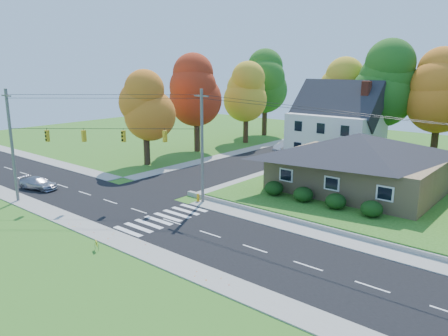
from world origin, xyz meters
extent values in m
plane|color=#3D7923|center=(0.00, 0.00, 0.00)|extent=(120.00, 120.00, 0.00)
cube|color=black|center=(0.00, 0.00, 0.01)|extent=(90.00, 8.00, 0.02)
cube|color=black|center=(-8.00, 26.00, 0.01)|extent=(8.00, 44.00, 0.02)
cube|color=#9C9A90|center=(0.00, 5.00, 0.04)|extent=(90.00, 2.00, 0.08)
cube|color=#9C9A90|center=(0.00, -5.00, 0.04)|extent=(90.00, 2.00, 0.08)
cube|color=#3D7923|center=(13.00, 21.00, 0.25)|extent=(30.00, 30.00, 0.50)
cube|color=tan|center=(8.00, 16.00, 2.10)|extent=(14.00, 10.00, 3.20)
pyramid|color=#26262B|center=(8.00, 16.00, 4.80)|extent=(14.60, 10.60, 2.20)
cube|color=silver|center=(0.00, 28.00, 3.30)|extent=(10.00, 8.00, 5.60)
pyramid|color=#26262B|center=(0.00, 28.00, 7.30)|extent=(10.40, 8.40, 2.40)
cube|color=brown|center=(3.50, 28.00, 5.30)|extent=(0.90, 0.90, 9.60)
ellipsoid|color=#163A10|center=(3.00, 9.80, 1.14)|extent=(1.70, 1.70, 1.27)
ellipsoid|color=#163A10|center=(6.00, 9.80, 1.14)|extent=(1.70, 1.70, 1.27)
ellipsoid|color=#163A10|center=(9.00, 9.80, 1.14)|extent=(1.70, 1.70, 1.27)
ellipsoid|color=#163A10|center=(12.00, 9.80, 1.14)|extent=(1.70, 1.70, 1.27)
cylinder|color=#666059|center=(-14.50, -5.20, 5.00)|extent=(0.26, 0.26, 10.00)
cube|color=#666059|center=(-14.50, -5.20, 9.40)|extent=(1.60, 0.12, 0.12)
cylinder|color=#666059|center=(-1.50, 5.20, 5.00)|extent=(0.26, 0.26, 10.00)
cube|color=#666059|center=(-1.50, 5.20, 9.40)|extent=(1.60, 0.12, 0.12)
cube|color=gold|center=(-12.00, -3.20, 5.95)|extent=(0.34, 0.26, 1.00)
cube|color=gold|center=(-9.50, -1.20, 5.95)|extent=(0.26, 0.34, 1.00)
cube|color=gold|center=(-6.80, 0.95, 5.95)|extent=(0.34, 0.26, 1.00)
cube|color=gold|center=(-4.00, 3.20, 5.95)|extent=(0.26, 0.34, 1.00)
cylinder|color=black|center=(-8.00, 0.00, 6.60)|extent=(13.02, 10.43, 0.04)
cylinder|color=#3F2A19|center=(-2.00, 34.00, 3.20)|extent=(0.80, 0.80, 5.40)
sphere|color=gold|center=(-2.00, 34.00, 7.10)|extent=(6.72, 6.72, 6.72)
sphere|color=gold|center=(-2.00, 34.00, 8.78)|extent=(5.91, 5.91, 5.91)
sphere|color=gold|center=(-2.00, 34.00, 10.46)|extent=(5.11, 5.11, 5.11)
cylinder|color=#3F2A19|center=(4.00, 33.00, 3.65)|extent=(0.86, 0.86, 6.30)
sphere|color=#2B6A1D|center=(4.00, 33.00, 8.20)|extent=(7.84, 7.84, 7.84)
sphere|color=#2B6A1D|center=(4.00, 33.00, 10.16)|extent=(6.90, 6.90, 6.90)
sphere|color=#2B6A1D|center=(4.00, 33.00, 12.12)|extent=(5.96, 5.96, 5.96)
cylinder|color=#3F2A19|center=(10.00, 34.00, 3.43)|extent=(0.83, 0.83, 5.85)
sphere|color=orange|center=(10.00, 34.00, 7.65)|extent=(7.28, 7.28, 7.28)
sphere|color=orange|center=(10.00, 34.00, 9.47)|extent=(6.41, 6.41, 6.41)
sphere|color=orange|center=(10.00, 34.00, 11.29)|extent=(5.53, 5.53, 5.53)
cylinder|color=#3F2A19|center=(-17.00, 12.00, 2.48)|extent=(0.77, 0.77, 4.95)
sphere|color=orange|center=(-17.00, 12.00, 6.05)|extent=(6.16, 6.16, 6.16)
sphere|color=orange|center=(-17.00, 12.00, 7.59)|extent=(5.42, 5.42, 5.42)
sphere|color=orange|center=(-17.00, 12.00, 9.13)|extent=(4.68, 4.68, 4.68)
cylinder|color=#3F2A19|center=(-18.00, 22.00, 2.93)|extent=(0.83, 0.83, 5.85)
sphere|color=#B03016|center=(-18.00, 22.00, 7.15)|extent=(7.28, 7.28, 7.28)
sphere|color=#B03016|center=(-18.00, 22.00, 8.97)|extent=(6.41, 6.41, 6.41)
sphere|color=#B03016|center=(-18.00, 22.00, 10.79)|extent=(5.53, 5.53, 5.53)
cylinder|color=#3F2A19|center=(-17.00, 32.00, 2.70)|extent=(0.80, 0.80, 5.40)
sphere|color=gold|center=(-17.00, 32.00, 6.60)|extent=(6.72, 6.72, 6.72)
sphere|color=gold|center=(-17.00, 32.00, 8.28)|extent=(5.91, 5.91, 5.91)
sphere|color=gold|center=(-17.00, 32.00, 9.96)|extent=(5.11, 5.11, 5.11)
cylinder|color=#3F2A19|center=(-19.00, 40.00, 3.15)|extent=(0.86, 0.86, 6.30)
sphere|color=#2B6A1D|center=(-19.00, 40.00, 7.70)|extent=(7.84, 7.84, 7.84)
sphere|color=#2B6A1D|center=(-19.00, 40.00, 9.66)|extent=(6.90, 6.90, 6.90)
sphere|color=#2B6A1D|center=(-19.00, 40.00, 11.62)|extent=(5.96, 5.96, 5.96)
imported|color=#9696A4|center=(-16.73, -2.11, 0.61)|extent=(4.35, 2.66, 1.18)
imported|color=#B2B2BD|center=(-8.33, 30.21, 0.77)|extent=(2.04, 4.71, 1.51)
cylinder|color=orange|center=(-1.88, 5.00, 0.05)|extent=(0.36, 0.36, 0.10)
cylinder|color=orange|center=(-1.88, 5.00, 0.35)|extent=(0.24, 0.24, 0.54)
sphere|color=orange|center=(-1.88, 5.00, 0.67)|extent=(0.26, 0.26, 0.26)
cylinder|color=orange|center=(-1.88, 5.00, 0.44)|extent=(0.46, 0.25, 0.12)
cylinder|color=black|center=(-0.13, -6.88, 0.22)|extent=(0.02, 0.02, 0.45)
cylinder|color=black|center=(0.27, -6.88, 0.22)|extent=(0.02, 0.02, 0.45)
cube|color=yellow|center=(0.07, -6.88, 0.49)|extent=(0.51, 0.23, 0.36)
camera|label=1|loc=(23.76, -22.08, 12.03)|focal=35.00mm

